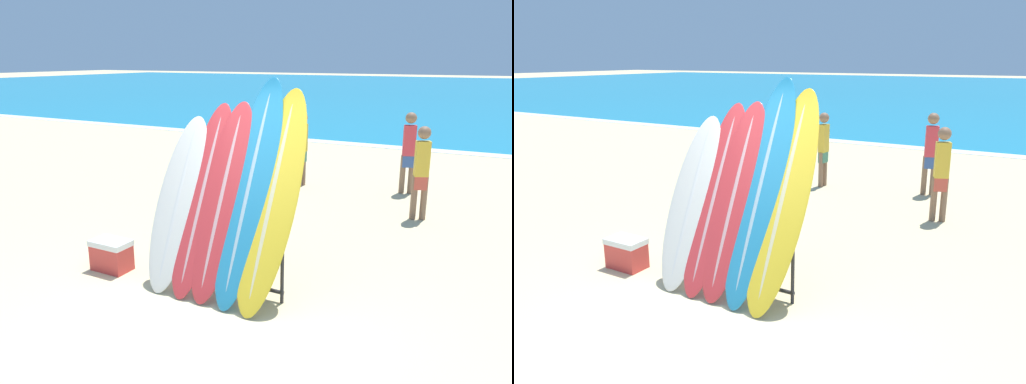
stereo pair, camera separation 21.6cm
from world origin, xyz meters
The scene contains 12 objects.
ground_plane centered at (0.00, 0.00, 0.00)m, with size 160.00×160.00×0.00m, color beige.
ocean_water centered at (0.00, 40.54, 0.00)m, with size 120.00×60.00×0.01m.
surfboard_rack centered at (-0.27, 0.78, 0.51)m, with size 1.54×0.04×0.95m.
surfboard_slot_0 centered at (-0.86, 0.77, 0.97)m, with size 0.60×1.01×1.94m.
surfboard_slot_1 centered at (-0.55, 0.81, 1.05)m, with size 0.54×1.11×2.11m.
surfboard_slot_2 centered at (-0.28, 0.81, 1.07)m, with size 0.57×1.11×2.14m.
surfboard_slot_3 centered at (0.03, 0.88, 1.21)m, with size 0.55×1.27×2.41m.
surfboard_slot_4 centered at (0.32, 0.86, 1.15)m, with size 0.59×1.24×2.30m.
person_near_water centered at (1.22, 4.51, 0.85)m, with size 0.26×0.22×1.55m.
person_mid_beach centered at (0.69, 6.11, 0.87)m, with size 0.27×0.21×1.60m.
person_far_left centered at (-1.38, 5.69, 0.84)m, with size 0.21×0.26×1.53m.
cooler_box centered at (-1.80, 0.58, 0.20)m, with size 0.50×0.31×0.39m.
Camera 1 is at (2.58, -3.74, 2.61)m, focal length 35.00 mm.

